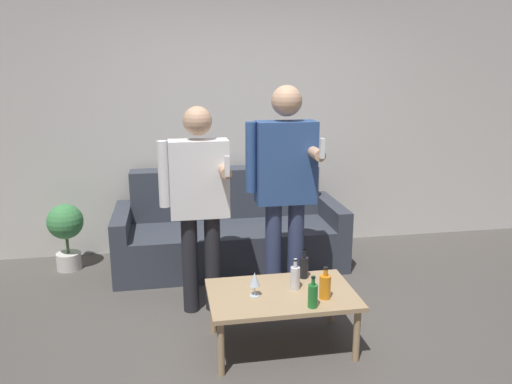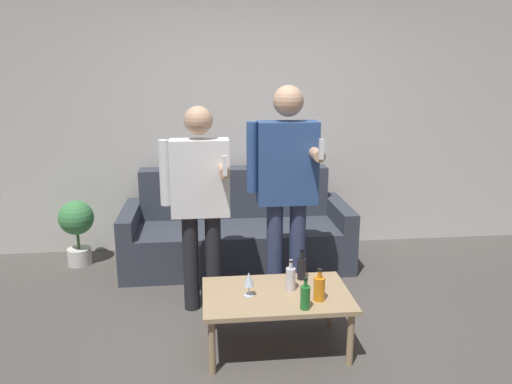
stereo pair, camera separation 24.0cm
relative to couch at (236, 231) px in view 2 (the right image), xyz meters
name	(u,v)px [view 2 (the right image)]	position (x,y,z in m)	size (l,w,h in m)	color
ground_plane	(285,355)	(0.20, -1.64, -0.31)	(16.00, 16.00, 0.00)	#514C47
wall_back	(252,116)	(0.20, 0.47, 1.04)	(8.00, 0.06, 2.70)	silver
couch	(236,231)	(0.00, 0.00, 0.00)	(2.10, 0.84, 0.88)	#383D47
coffee_table	(276,299)	(0.16, -1.54, 0.05)	(0.97, 0.61, 0.39)	tan
bottle_orange	(319,288)	(0.41, -1.67, 0.17)	(0.07, 0.07, 0.21)	orange
bottle_green	(305,297)	(0.30, -1.77, 0.17)	(0.06, 0.06, 0.20)	#23752D
bottle_dark	(302,268)	(0.36, -1.34, 0.17)	(0.06, 0.06, 0.21)	black
bottle_yellow	(291,278)	(0.26, -1.50, 0.17)	(0.06, 0.06, 0.21)	silver
wine_glass_near	(249,280)	(-0.03, -1.56, 0.20)	(0.07, 0.07, 0.16)	silver
person_standing_left	(200,195)	(-0.33, -0.92, 0.61)	(0.51, 0.41, 1.57)	#232328
person_standing_right	(286,181)	(0.32, -0.90, 0.70)	(0.53, 0.44, 1.71)	navy
potted_plant	(77,225)	(-1.50, 0.09, 0.09)	(0.32, 0.32, 0.63)	silver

